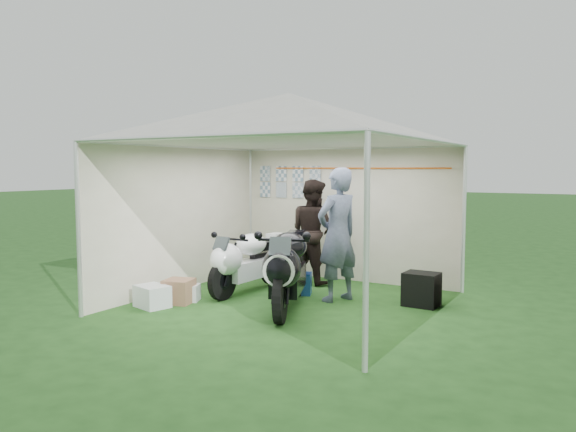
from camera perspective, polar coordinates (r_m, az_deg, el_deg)
name	(u,v)px	position (r m, az deg, el deg)	size (l,w,h in m)	color
ground	(289,303)	(8.20, 0.06, -8.87)	(80.00, 80.00, 0.00)	#1F4819
canopy_tent	(290,124)	(8.02, 0.18, 9.35)	(5.66, 5.66, 3.00)	silver
motorcycle_white	(245,260)	(8.80, -4.35, -4.43)	(0.48, 1.93, 0.95)	black
motorcycle_black	(288,266)	(7.69, -0.04, -5.13)	(1.11, 2.12, 1.10)	black
paddock_stand	(297,283)	(8.76, 0.90, -6.86)	(0.45, 0.28, 0.33)	blue
person_dark_jacket	(313,231)	(9.52, 2.56, -1.56)	(0.86, 0.67, 1.76)	black
person_blue_jacket	(338,235)	(8.23, 5.06, -1.90)	(0.71, 0.47, 1.96)	slate
equipment_box	(421,289)	(8.23, 13.40, -7.25)	(0.48, 0.38, 0.48)	black
crate_0	(152,296)	(8.19, -13.63, -7.94)	(0.46, 0.36, 0.31)	white
crate_1	(179,291)	(8.35, -11.03, -7.51)	(0.39, 0.39, 0.35)	#8E6449
crate_2	(188,293)	(8.47, -10.15, -7.67)	(0.33, 0.28, 0.24)	silver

